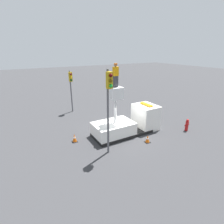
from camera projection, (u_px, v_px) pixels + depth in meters
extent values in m
plane|color=#38383A|center=(122.00, 134.00, 14.94)|extent=(120.00, 120.00, 0.00)
cube|color=black|center=(122.00, 133.00, 14.90)|extent=(4.98, 2.20, 0.24)
cube|color=white|center=(113.00, 130.00, 14.33)|extent=(3.24, 2.14, 1.21)
cube|color=white|center=(146.00, 117.00, 15.73)|extent=(1.74, 2.14, 2.17)
cube|color=black|center=(153.00, 111.00, 15.99)|extent=(0.03, 1.82, 0.87)
cube|color=orange|center=(146.00, 105.00, 15.33)|extent=(0.36, 1.29, 0.14)
cylinder|color=silver|center=(115.00, 110.00, 13.84)|extent=(0.22, 0.22, 2.12)
cube|color=silver|center=(115.00, 93.00, 13.35)|extent=(0.95, 0.95, 0.90)
cube|color=#38383D|center=(116.00, 82.00, 13.06)|extent=(0.34, 0.26, 0.84)
cube|color=#F29E0C|center=(116.00, 71.00, 12.80)|extent=(0.40, 0.26, 0.66)
sphere|color=#9E704C|center=(116.00, 65.00, 12.65)|extent=(0.23, 0.23, 0.23)
cylinder|color=orange|center=(116.00, 64.00, 12.62)|extent=(0.26, 0.26, 0.09)
cylinder|color=#515156|center=(108.00, 114.00, 11.34)|extent=(0.14, 0.14, 5.75)
cube|color=#B79314|center=(109.00, 80.00, 10.41)|extent=(0.34, 0.28, 1.00)
sphere|color=#490707|center=(111.00, 75.00, 10.15)|extent=(0.22, 0.22, 0.22)
sphere|color=#503C07|center=(111.00, 81.00, 10.26)|extent=(0.22, 0.22, 0.22)
sphere|color=green|center=(111.00, 86.00, 10.37)|extent=(0.22, 0.22, 0.22)
cylinder|color=#515156|center=(71.00, 92.00, 19.53)|extent=(0.14, 0.14, 4.65)
cube|color=#B79314|center=(70.00, 77.00, 18.79)|extent=(0.34, 0.28, 1.00)
sphere|color=#490707|center=(71.00, 74.00, 18.53)|extent=(0.22, 0.22, 0.22)
sphere|color=gold|center=(71.00, 77.00, 18.64)|extent=(0.22, 0.22, 0.22)
sphere|color=#083710|center=(71.00, 80.00, 18.74)|extent=(0.22, 0.22, 0.22)
cylinder|color=red|center=(187.00, 126.00, 15.41)|extent=(0.27, 0.27, 0.91)
sphere|color=red|center=(188.00, 120.00, 15.23)|extent=(0.23, 0.23, 0.23)
cylinder|color=red|center=(185.00, 125.00, 15.29)|extent=(0.12, 0.11, 0.11)
cylinder|color=red|center=(188.00, 124.00, 15.47)|extent=(0.12, 0.11, 0.11)
cube|color=black|center=(75.00, 142.00, 13.68)|extent=(0.40, 0.40, 0.03)
cone|color=orange|center=(74.00, 138.00, 13.57)|extent=(0.33, 0.33, 0.68)
cylinder|color=white|center=(74.00, 137.00, 13.56)|extent=(0.17, 0.17, 0.09)
cube|color=black|center=(147.00, 142.00, 13.61)|extent=(0.40, 0.40, 0.03)
cone|color=orange|center=(148.00, 139.00, 13.51)|extent=(0.33, 0.33, 0.61)
cylinder|color=white|center=(148.00, 138.00, 13.50)|extent=(0.17, 0.17, 0.08)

